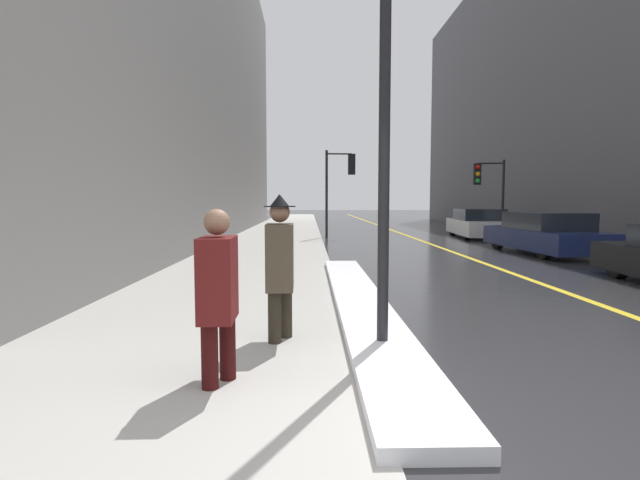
{
  "coord_description": "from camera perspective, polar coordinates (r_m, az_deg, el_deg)",
  "views": [
    {
      "loc": [
        -0.57,
        -3.33,
        1.63
      ],
      "look_at": [
        -0.4,
        4.0,
        1.05
      ],
      "focal_mm": 28.0,
      "sensor_mm": 36.0,
      "label": 1
    }
  ],
  "objects": [
    {
      "name": "road_centre_stripe",
      "position": [
        18.96,
        12.64,
        -0.49
      ],
      "size": [
        0.16,
        80.0,
        0.0
      ],
      "color": "gold",
      "rests_on": "ground"
    },
    {
      "name": "parked_car_navy",
      "position": [
        16.81,
        24.3,
        0.64
      ],
      "size": [
        2.09,
        4.95,
        1.27
      ],
      "rotation": [
        0.0,
        0.0,
        1.62
      ],
      "color": "navy",
      "rests_on": "ground"
    },
    {
      "name": "traffic_light_near",
      "position": [
        21.99,
        2.53,
        7.46
      ],
      "size": [
        1.31,
        0.34,
        3.8
      ],
      "rotation": [
        0.0,
        0.0,
        0.06
      ],
      "color": "black",
      "rests_on": "ground"
    },
    {
      "name": "pedestrian_with_shoulder_bag",
      "position": [
        4.48,
        -11.57,
        -5.44
      ],
      "size": [
        0.3,
        0.72,
        1.56
      ],
      "rotation": [
        0.0,
        0.0,
        -1.56
      ],
      "color": "#340C0C",
      "rests_on": "ground"
    },
    {
      "name": "pedestrian_in_fedora",
      "position": [
        5.76,
        -4.6,
        -2.46
      ],
      "size": [
        0.36,
        0.53,
        1.71
      ],
      "rotation": [
        0.0,
        0.0,
        -1.56
      ],
      "color": "#2A241B",
      "rests_on": "ground"
    },
    {
      "name": "snow_bank_curb",
      "position": [
        7.83,
        4.59,
        -7.03
      ],
      "size": [
        0.77,
        9.43,
        0.13
      ],
      "color": "white",
      "rests_on": "ground"
    },
    {
      "name": "parked_car_white",
      "position": [
        23.14,
        17.63,
        1.77
      ],
      "size": [
        2.28,
        4.91,
        1.26
      ],
      "rotation": [
        0.0,
        0.0,
        1.49
      ],
      "color": "silver",
      "rests_on": "ground"
    },
    {
      "name": "lamp_post",
      "position": [
        5.47,
        7.43,
        17.45
      ],
      "size": [
        0.28,
        0.28,
        4.76
      ],
      "color": "black",
      "rests_on": "ground"
    },
    {
      "name": "ground_plane",
      "position": [
        3.75,
        8.07,
        -21.31
      ],
      "size": [
        160.0,
        160.0,
        0.0
      ],
      "primitive_type": "plane",
      "color": "#2D2D30"
    },
    {
      "name": "traffic_light_far",
      "position": [
        22.27,
        18.49,
        6.29
      ],
      "size": [
        1.31,
        0.33,
        3.34
      ],
      "rotation": [
        0.0,
        0.0,
        3.08
      ],
      "color": "black",
      "rests_on": "ground"
    },
    {
      "name": "building_facade_right",
      "position": [
        29.36,
        27.38,
        15.87
      ],
      "size": [
        6.0,
        36.0,
        15.29
      ],
      "color": "slate",
      "rests_on": "ground"
    },
    {
      "name": "building_facade_left",
      "position": [
        24.98,
        -17.11,
        18.72
      ],
      "size": [
        6.0,
        36.0,
        15.66
      ],
      "color": "slate",
      "rests_on": "ground"
    },
    {
      "name": "sidewalk_slab",
      "position": [
        18.46,
        -5.75,
        -0.52
      ],
      "size": [
        4.0,
        80.0,
        0.01
      ],
      "color": "#B2AFA8",
      "rests_on": "ground"
    }
  ]
}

